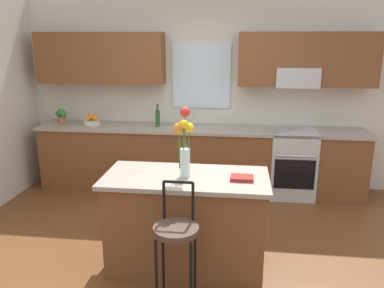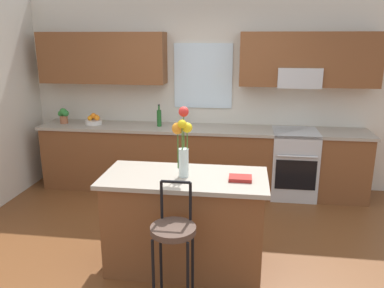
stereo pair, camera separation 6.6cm
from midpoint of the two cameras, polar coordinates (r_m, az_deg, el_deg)
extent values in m
plane|color=brown|center=(4.13, -2.02, -15.57)|extent=(14.00, 14.00, 0.00)
cube|color=beige|center=(5.63, 1.12, 7.54)|extent=(5.60, 0.12, 2.70)
cube|color=brown|center=(5.68, -13.69, 12.25)|extent=(1.79, 0.34, 0.70)
cube|color=brown|center=(5.39, 16.25, 11.92)|extent=(1.79, 0.34, 0.70)
cube|color=silver|center=(5.54, 1.06, 10.00)|extent=(0.82, 0.03, 0.90)
cube|color=#B7BABC|center=(5.36, 14.87, 9.54)|extent=(0.56, 0.36, 0.26)
cube|color=brown|center=(5.49, 0.69, -2.43)|extent=(4.50, 0.60, 0.88)
cube|color=#9E9384|center=(5.37, 0.70, 2.24)|extent=(4.56, 0.64, 0.04)
cube|color=#B7BABC|center=(5.41, -1.93, 1.80)|extent=(0.54, 0.38, 0.11)
cylinder|color=#B7BABC|center=(5.52, -1.70, 4.01)|extent=(0.02, 0.02, 0.22)
cylinder|color=#B7BABC|center=(5.44, -1.80, 5.02)|extent=(0.02, 0.12, 0.02)
cube|color=#B7BABC|center=(5.48, 14.19, -2.73)|extent=(0.60, 0.60, 0.92)
cube|color=black|center=(5.22, 14.53, -4.36)|extent=(0.52, 0.02, 0.40)
cylinder|color=#B7BABC|center=(5.11, 14.77, -1.75)|extent=(0.50, 0.02, 0.02)
cube|color=brown|center=(3.70, -1.40, -11.73)|extent=(1.42, 0.63, 0.88)
cube|color=#9E9384|center=(3.51, -1.44, -5.03)|extent=(1.50, 0.71, 0.04)
cylinder|color=black|center=(3.17, -5.90, -19.17)|extent=(0.02, 0.02, 0.66)
cylinder|color=black|center=(3.13, -0.78, -19.60)|extent=(0.02, 0.02, 0.66)
cylinder|color=black|center=(3.39, -4.86, -16.61)|extent=(0.02, 0.02, 0.66)
cylinder|color=black|center=(3.35, -0.14, -16.97)|extent=(0.02, 0.02, 0.66)
cylinder|color=#4C382D|center=(3.08, -3.01, -12.54)|extent=(0.36, 0.36, 0.05)
cylinder|color=black|center=(3.14, -4.76, -8.25)|extent=(0.02, 0.02, 0.32)
cylinder|color=black|center=(3.10, -0.48, -8.49)|extent=(0.02, 0.02, 0.32)
cylinder|color=black|center=(3.05, -2.67, -5.63)|extent=(0.23, 0.02, 0.02)
cylinder|color=silver|center=(3.44, -1.58, -2.79)|extent=(0.09, 0.09, 0.26)
cylinder|color=#3D722D|center=(3.40, -1.04, -0.65)|extent=(0.01, 0.01, 0.38)
sphere|color=yellow|center=(3.35, -1.06, 2.44)|extent=(0.09, 0.09, 0.09)
cylinder|color=#3D722D|center=(3.43, -1.56, 0.62)|extent=(0.01, 0.01, 0.51)
sphere|color=red|center=(3.37, -1.59, 4.79)|extent=(0.09, 0.09, 0.09)
cylinder|color=#3D722D|center=(3.41, -2.43, -0.69)|extent=(0.01, 0.01, 0.37)
sphere|color=orange|center=(3.36, -2.47, 2.31)|extent=(0.10, 0.10, 0.10)
cylinder|color=#3D722D|center=(3.36, -1.79, -0.47)|extent=(0.01, 0.01, 0.42)
sphere|color=yellow|center=(3.31, -1.82, 2.98)|extent=(0.08, 0.08, 0.08)
cube|color=maroon|center=(3.43, 6.83, -5.01)|extent=(0.20, 0.15, 0.03)
cylinder|color=silver|center=(5.73, -14.89, 3.09)|extent=(0.24, 0.24, 0.06)
sphere|color=orange|center=(5.70, -14.43, 3.72)|extent=(0.08, 0.08, 0.08)
sphere|color=orange|center=(5.76, -14.60, 3.83)|extent=(0.08, 0.08, 0.08)
sphere|color=orange|center=(5.76, -15.23, 3.79)|extent=(0.07, 0.07, 0.07)
sphere|color=orange|center=(5.70, -15.46, 3.66)|extent=(0.07, 0.07, 0.07)
sphere|color=orange|center=(5.71, -14.96, 4.02)|extent=(0.08, 0.08, 0.08)
cylinder|color=#1E5923|center=(5.43, -5.44, 3.79)|extent=(0.06, 0.06, 0.23)
cylinder|color=#1E5923|center=(5.40, -5.48, 5.34)|extent=(0.03, 0.03, 0.07)
cylinder|color=black|center=(5.39, -5.49, 5.76)|extent=(0.03, 0.03, 0.02)
cylinder|color=#9E5B3D|center=(5.91, -19.01, 3.37)|extent=(0.11, 0.11, 0.11)
sphere|color=#2D7A33|center=(5.88, -19.11, 4.46)|extent=(0.11, 0.11, 0.11)
sphere|color=#2D7A33|center=(5.92, -19.39, 4.20)|extent=(0.09, 0.09, 0.09)
sphere|color=#2D7A33|center=(5.86, -18.78, 4.25)|extent=(0.09, 0.09, 0.09)
camera|label=1|loc=(0.03, -90.45, -0.12)|focal=36.10mm
camera|label=2|loc=(0.03, 89.55, 0.12)|focal=36.10mm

